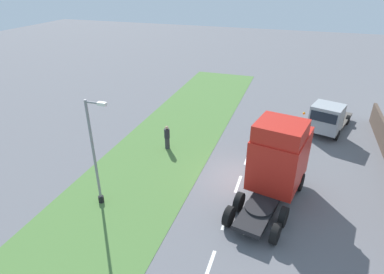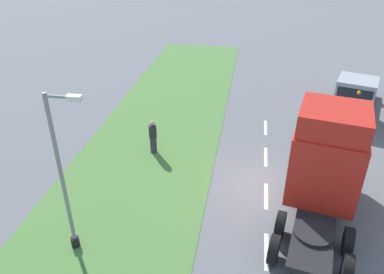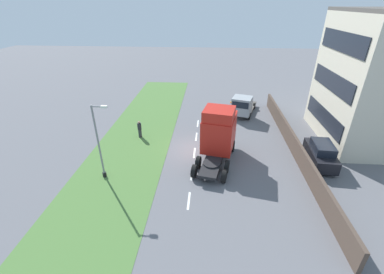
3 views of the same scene
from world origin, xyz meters
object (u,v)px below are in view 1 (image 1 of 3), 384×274
Objects in this scene: pedestrian at (167,138)px; lorry_cab at (278,159)px; lamp_post at (96,159)px; flatbed_truck at (328,118)px.

lorry_cab is at bearing -20.68° from pedestrian.
lorry_cab is 9.69m from lamp_post.
pedestrian is at bearing 81.18° from lamp_post.
flatbed_truck is at bearing 47.16° from lamp_post.
lorry_cab is 3.86× the size of pedestrian.
lorry_cab is 8.47m from pedestrian.
pedestrian is (1.06, 6.81, -1.93)m from lamp_post.
lorry_cab is 9.54m from flatbed_truck.
flatbed_truck reaches higher than pedestrian.
lorry_cab is at bearing 23.56° from lamp_post.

